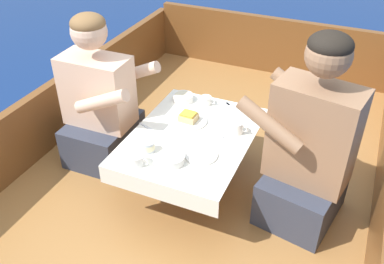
{
  "coord_description": "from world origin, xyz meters",
  "views": [
    {
      "loc": [
        0.76,
        -1.68,
        2.0
      ],
      "look_at": [
        0.0,
        0.06,
        0.7
      ],
      "focal_mm": 40.0,
      "sensor_mm": 36.0,
      "label": 1
    }
  ],
  "objects_px": {
    "person_starboard": "(309,151)",
    "coffee_cup_port": "(206,100)",
    "coffee_cup_center": "(237,128)",
    "sandwich": "(188,117)",
    "person_port": "(100,106)",
    "coffee_cup_starboard": "(137,160)",
    "tin_can": "(148,147)"
  },
  "relations": [
    {
      "from": "person_starboard",
      "to": "coffee_cup_starboard",
      "type": "distance_m",
      "value": 0.84
    },
    {
      "from": "person_starboard",
      "to": "person_port",
      "type": "bearing_deg",
      "value": 10.03
    },
    {
      "from": "coffee_cup_port",
      "to": "coffee_cup_starboard",
      "type": "height_order",
      "value": "coffee_cup_starboard"
    },
    {
      "from": "person_port",
      "to": "coffee_cup_center",
      "type": "bearing_deg",
      "value": 4.22
    },
    {
      "from": "person_starboard",
      "to": "coffee_cup_port",
      "type": "height_order",
      "value": "person_starboard"
    },
    {
      "from": "sandwich",
      "to": "tin_can",
      "type": "height_order",
      "value": "sandwich"
    },
    {
      "from": "coffee_cup_port",
      "to": "coffee_cup_center",
      "type": "relative_size",
      "value": 0.98
    },
    {
      "from": "coffee_cup_center",
      "to": "person_starboard",
      "type": "bearing_deg",
      "value": -13.04
    },
    {
      "from": "coffee_cup_starboard",
      "to": "person_port",
      "type": "bearing_deg",
      "value": 140.85
    },
    {
      "from": "coffee_cup_starboard",
      "to": "tin_can",
      "type": "bearing_deg",
      "value": 90.51
    },
    {
      "from": "person_starboard",
      "to": "coffee_cup_center",
      "type": "height_order",
      "value": "person_starboard"
    },
    {
      "from": "person_port",
      "to": "coffee_cup_port",
      "type": "height_order",
      "value": "person_port"
    },
    {
      "from": "coffee_cup_center",
      "to": "coffee_cup_starboard",
      "type": "bearing_deg",
      "value": -128.54
    },
    {
      "from": "person_port",
      "to": "coffee_cup_starboard",
      "type": "bearing_deg",
      "value": -40.01
    },
    {
      "from": "person_port",
      "to": "sandwich",
      "type": "relative_size",
      "value": 9.11
    },
    {
      "from": "person_starboard",
      "to": "coffee_cup_starboard",
      "type": "bearing_deg",
      "value": 36.28
    },
    {
      "from": "sandwich",
      "to": "coffee_cup_center",
      "type": "bearing_deg",
      "value": 0.29
    },
    {
      "from": "coffee_cup_center",
      "to": "coffee_cup_port",
      "type": "bearing_deg",
      "value": 140.79
    },
    {
      "from": "coffee_cup_center",
      "to": "sandwich",
      "type": "bearing_deg",
      "value": -179.71
    },
    {
      "from": "person_port",
      "to": "tin_can",
      "type": "xyz_separation_m",
      "value": [
        0.47,
        -0.26,
        0.01
      ]
    },
    {
      "from": "person_starboard",
      "to": "tin_can",
      "type": "xyz_separation_m",
      "value": [
        -0.76,
        -0.24,
        -0.03
      ]
    },
    {
      "from": "person_starboard",
      "to": "coffee_cup_center",
      "type": "xyz_separation_m",
      "value": [
        -0.4,
        0.09,
        -0.03
      ]
    },
    {
      "from": "sandwich",
      "to": "person_starboard",
      "type": "bearing_deg",
      "value": -7.57
    },
    {
      "from": "sandwich",
      "to": "coffee_cup_center",
      "type": "distance_m",
      "value": 0.29
    },
    {
      "from": "sandwich",
      "to": "coffee_cup_starboard",
      "type": "relative_size",
      "value": 0.98
    },
    {
      "from": "person_port",
      "to": "coffee_cup_port",
      "type": "distance_m",
      "value": 0.63
    },
    {
      "from": "sandwich",
      "to": "coffee_cup_starboard",
      "type": "height_order",
      "value": "sandwich"
    },
    {
      "from": "coffee_cup_port",
      "to": "coffee_cup_starboard",
      "type": "xyz_separation_m",
      "value": [
        -0.09,
        -0.67,
        0.0
      ]
    },
    {
      "from": "coffee_cup_center",
      "to": "tin_can",
      "type": "xyz_separation_m",
      "value": [
        -0.36,
        -0.34,
        -0.01
      ]
    },
    {
      "from": "coffee_cup_port",
      "to": "coffee_cup_center",
      "type": "height_order",
      "value": "coffee_cup_center"
    },
    {
      "from": "person_port",
      "to": "person_starboard",
      "type": "bearing_deg",
      "value": -1.74
    },
    {
      "from": "person_starboard",
      "to": "tin_can",
      "type": "height_order",
      "value": "person_starboard"
    }
  ]
}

